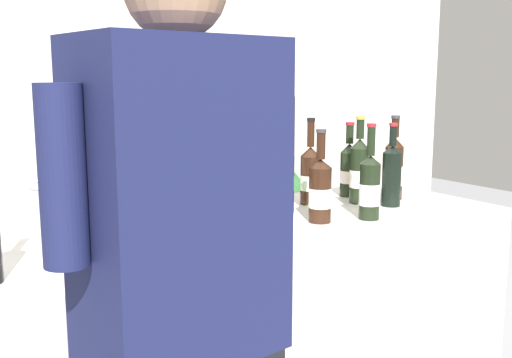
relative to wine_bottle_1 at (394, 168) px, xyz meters
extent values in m
cube|color=beige|center=(-0.79, 2.58, 0.27)|extent=(8.00, 0.10, 2.80)
cylinder|color=black|center=(0.00, 0.00, -0.02)|extent=(0.07, 0.07, 0.21)
cone|color=black|center=(0.00, 0.00, 0.11)|extent=(0.07, 0.07, 0.04)
cylinder|color=black|center=(0.00, 0.00, 0.16)|extent=(0.03, 0.03, 0.07)
cylinder|color=#333338|center=(0.00, 0.00, 0.21)|extent=(0.04, 0.04, 0.01)
cylinder|color=silver|center=(0.00, 0.00, -0.03)|extent=(0.07, 0.07, 0.08)
cylinder|color=black|center=(-0.81, 0.08, -0.02)|extent=(0.07, 0.07, 0.21)
cone|color=black|center=(-0.81, 0.08, 0.10)|extent=(0.07, 0.07, 0.03)
cylinder|color=black|center=(-0.81, 0.08, 0.17)|extent=(0.03, 0.03, 0.09)
cylinder|color=black|center=(-0.81, 0.08, 0.22)|extent=(0.03, 0.03, 0.01)
cylinder|color=black|center=(-0.34, 0.11, -0.03)|extent=(0.08, 0.08, 0.19)
cone|color=black|center=(-0.34, 0.11, 0.08)|extent=(0.08, 0.08, 0.04)
cylinder|color=black|center=(-0.34, 0.11, 0.15)|extent=(0.03, 0.03, 0.10)
cylinder|color=black|center=(-0.34, 0.11, 0.20)|extent=(0.03, 0.03, 0.01)
cylinder|color=silver|center=(-0.34, 0.11, -0.04)|extent=(0.08, 0.08, 0.06)
cylinder|color=black|center=(-0.32, -0.20, -0.03)|extent=(0.07, 0.07, 0.19)
cone|color=black|center=(-0.32, -0.20, 0.08)|extent=(0.07, 0.07, 0.03)
cylinder|color=black|center=(-0.32, -0.20, 0.15)|extent=(0.03, 0.03, 0.10)
cylinder|color=maroon|center=(-0.32, -0.20, 0.20)|extent=(0.03, 0.03, 0.01)
cylinder|color=silver|center=(-0.32, -0.20, -0.04)|extent=(0.07, 0.07, 0.07)
cylinder|color=black|center=(-0.17, 0.02, -0.02)|extent=(0.07, 0.07, 0.22)
cone|color=black|center=(-0.17, 0.02, 0.11)|extent=(0.07, 0.07, 0.04)
cylinder|color=black|center=(-0.17, 0.02, 0.16)|extent=(0.03, 0.03, 0.07)
cylinder|color=#B79333|center=(-0.17, 0.02, 0.21)|extent=(0.03, 0.03, 0.01)
cylinder|color=#F3E7CE|center=(-0.17, 0.02, -0.03)|extent=(0.07, 0.07, 0.07)
cylinder|color=black|center=(-0.62, 0.03, -0.03)|extent=(0.08, 0.08, 0.19)
cone|color=black|center=(-0.62, 0.03, 0.08)|extent=(0.08, 0.08, 0.04)
cylinder|color=black|center=(-0.62, 0.03, 0.15)|extent=(0.03, 0.03, 0.10)
cylinder|color=maroon|center=(-0.62, 0.03, 0.20)|extent=(0.03, 0.03, 0.01)
cylinder|color=silver|center=(-0.62, 0.03, -0.04)|extent=(0.08, 0.08, 0.07)
cylinder|color=black|center=(-0.51, 0.05, -0.02)|extent=(0.08, 0.08, 0.21)
cone|color=black|center=(-0.51, 0.05, 0.10)|extent=(0.08, 0.08, 0.03)
cylinder|color=black|center=(-0.51, 0.05, 0.15)|extent=(0.03, 0.03, 0.08)
cylinder|color=#B79333|center=(-0.51, 0.05, 0.20)|extent=(0.03, 0.03, 0.01)
cylinder|color=black|center=(-0.50, -0.14, -0.03)|extent=(0.08, 0.08, 0.19)
cone|color=black|center=(-0.50, -0.14, 0.08)|extent=(0.08, 0.08, 0.03)
cylinder|color=black|center=(-0.50, -0.14, 0.14)|extent=(0.03, 0.03, 0.09)
cylinder|color=#333338|center=(-0.50, -0.14, 0.19)|extent=(0.03, 0.03, 0.01)
cylinder|color=silver|center=(-0.50, -0.14, -0.04)|extent=(0.08, 0.08, 0.07)
cylinder|color=black|center=(-1.13, -0.11, -0.03)|extent=(0.08, 0.08, 0.20)
cone|color=black|center=(-1.13, -0.11, 0.09)|extent=(0.08, 0.08, 0.04)
cylinder|color=black|center=(-1.13, -0.11, 0.15)|extent=(0.03, 0.03, 0.09)
cylinder|color=maroon|center=(-1.13, -0.11, 0.20)|extent=(0.03, 0.03, 0.01)
cylinder|color=silver|center=(-1.13, -0.11, -0.04)|extent=(0.08, 0.08, 0.07)
cylinder|color=black|center=(-0.11, 0.14, -0.04)|extent=(0.07, 0.07, 0.18)
cone|color=black|center=(-0.11, 0.14, 0.07)|extent=(0.07, 0.07, 0.04)
cylinder|color=black|center=(-0.11, 0.14, 0.13)|extent=(0.03, 0.03, 0.08)
cylinder|color=maroon|center=(-0.11, 0.14, 0.17)|extent=(0.04, 0.04, 0.01)
cylinder|color=silver|center=(-0.11, 0.14, -0.04)|extent=(0.07, 0.07, 0.05)
cylinder|color=black|center=(-0.10, -0.09, -0.02)|extent=(0.07, 0.07, 0.21)
cone|color=black|center=(-0.10, -0.09, 0.09)|extent=(0.07, 0.07, 0.03)
cylinder|color=black|center=(-0.10, -0.09, 0.14)|extent=(0.03, 0.03, 0.08)
cylinder|color=maroon|center=(-0.10, -0.09, 0.19)|extent=(0.03, 0.03, 0.01)
cylinder|color=silver|center=(-0.80, -0.08, -0.12)|extent=(0.07, 0.07, 0.00)
cylinder|color=silver|center=(-0.80, -0.08, -0.08)|extent=(0.01, 0.01, 0.08)
ellipsoid|color=silver|center=(-0.80, -0.08, 0.00)|extent=(0.08, 0.08, 0.09)
ellipsoid|color=maroon|center=(-0.80, -0.08, -0.02)|extent=(0.06, 0.06, 0.03)
cylinder|color=silver|center=(-1.31, 0.02, -0.03)|extent=(0.19, 0.19, 0.19)
torus|color=silver|center=(-1.31, 0.02, 0.06)|extent=(0.20, 0.20, 0.01)
cube|color=black|center=(-0.36, 0.65, -0.69)|extent=(0.44, 0.33, 0.88)
cube|color=black|center=(-0.36, 0.65, 0.05)|extent=(0.48, 0.34, 0.60)
sphere|color=tan|center=(-0.36, 0.65, 0.45)|extent=(0.20, 0.20, 0.20)
cylinder|color=black|center=(-0.10, 0.59, 0.13)|extent=(0.08, 0.08, 0.29)
cylinder|color=black|center=(-0.61, 0.72, 0.13)|extent=(0.08, 0.08, 0.29)
cube|color=#191E47|center=(-1.27, -0.65, 0.12)|extent=(0.41, 0.28, 0.64)
cylinder|color=#191E47|center=(-1.50, -0.68, 0.20)|extent=(0.08, 0.08, 0.31)
cylinder|color=#191E47|center=(-1.03, -0.62, 0.20)|extent=(0.08, 0.08, 0.31)
cylinder|color=brown|center=(-0.01, 1.07, -1.01)|extent=(0.35, 0.35, 0.23)
sphere|color=#2D6B33|center=(0.04, 1.09, -0.50)|extent=(0.32, 0.32, 0.32)
sphere|color=#2D6B33|center=(-0.11, 0.99, -0.14)|extent=(0.33, 0.33, 0.33)
sphere|color=#2D6B33|center=(0.08, 1.01, -0.33)|extent=(0.45, 0.45, 0.45)
sphere|color=#2D6B33|center=(0.08, 1.08, -0.14)|extent=(0.37, 0.37, 0.37)
sphere|color=#2D6B33|center=(0.11, 1.13, -0.17)|extent=(0.33, 0.33, 0.33)
sphere|color=#2D6B33|center=(0.04, 0.97, -0.47)|extent=(0.28, 0.28, 0.28)
cylinder|color=#4C3823|center=(-0.01, 1.07, -0.60)|extent=(0.05, 0.05, 0.60)
camera|label=1|loc=(-1.77, -1.69, 0.37)|focal=42.13mm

